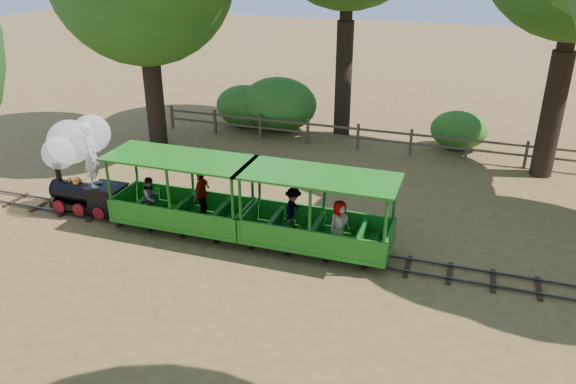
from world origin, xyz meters
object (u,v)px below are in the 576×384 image
(locomotive, at_px, (78,157))
(fence, at_px, (384,137))
(carriage_rear, at_px, (316,223))
(carriage_front, at_px, (181,202))

(locomotive, height_order, fence, locomotive)
(carriage_rear, height_order, fence, carriage_rear)
(locomotive, height_order, carriage_front, locomotive)
(carriage_front, bearing_deg, carriage_rear, 0.19)
(carriage_front, distance_m, carriage_rear, 3.81)
(carriage_front, relative_size, fence, 0.22)
(locomotive, relative_size, carriage_front, 0.77)
(locomotive, distance_m, fence, 10.93)
(carriage_front, height_order, carriage_rear, same)
(locomotive, bearing_deg, carriage_rear, -0.31)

